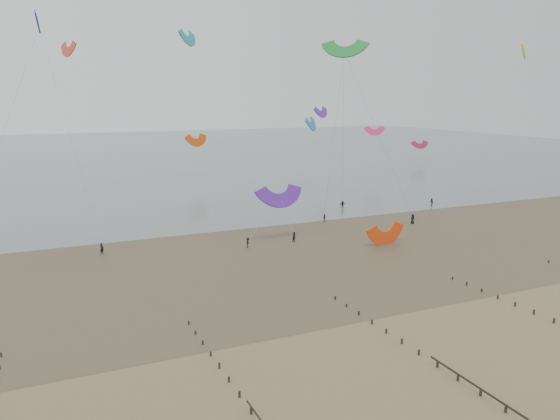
{
  "coord_description": "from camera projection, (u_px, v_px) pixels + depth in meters",
  "views": [
    {
      "loc": [
        -27.52,
        -41.85,
        23.92
      ],
      "look_at": [
        3.91,
        28.0,
        8.0
      ],
      "focal_mm": 35.0,
      "sensor_mm": 36.0,
      "label": 1
    }
  ],
  "objects": [
    {
      "name": "ground",
      "position": [
        361.0,
        346.0,
        53.29
      ],
      "size": [
        500.0,
        500.0,
        0.0
      ],
      "primitive_type": "plane",
      "color": "brown",
      "rests_on": "ground"
    },
    {
      "name": "grounded_kite",
      "position": [
        385.0,
        244.0,
        90.46
      ],
      "size": [
        7.74,
        6.51,
        3.8
      ],
      "primitive_type": null,
      "rotation": [
        1.54,
        0.0,
        0.17
      ],
      "color": "#F4400F",
      "rests_on": "ground"
    },
    {
      "name": "kites_airborne",
      "position": [
        106.0,
        108.0,
        126.04
      ],
      "size": [
        237.83,
        115.95,
        38.76
      ],
      "color": "teal",
      "rests_on": "ground"
    },
    {
      "name": "kitesurfer_lead",
      "position": [
        102.0,
        248.0,
        84.46
      ],
      "size": [
        0.77,
        0.76,
        1.79
      ],
      "primitive_type": "imported",
      "rotation": [
        0.0,
        0.0,
        2.39
      ],
      "color": "black",
      "rests_on": "ground"
    },
    {
      "name": "kitesurfers",
      "position": [
        325.0,
        220.0,
        104.18
      ],
      "size": [
        91.98,
        22.47,
        1.87
      ],
      "color": "black",
      "rests_on": "ground"
    },
    {
      "name": "sea_and_shore",
      "position": [
        214.0,
        258.0,
        82.37
      ],
      "size": [
        500.0,
        665.0,
        0.03
      ],
      "color": "#475654",
      "rests_on": "ground"
    }
  ]
}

